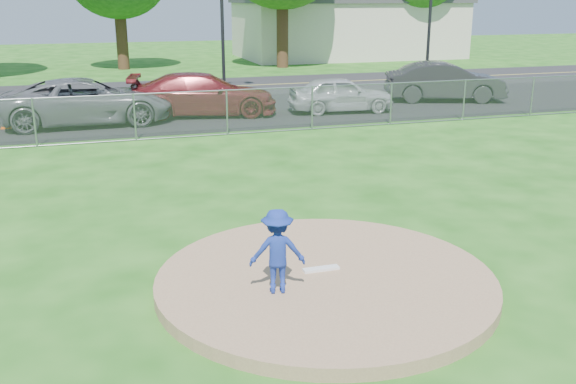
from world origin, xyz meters
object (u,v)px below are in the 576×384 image
at_px(parked_car_gray, 87,101).
at_px(parked_car_darkred, 204,94).
at_px(traffic_cone, 6,119).
at_px(traffic_signal_right, 434,18).
at_px(commercial_building, 347,28).
at_px(parked_car_pearl, 341,94).
at_px(parked_car_charcoal, 445,82).
at_px(pitcher, 277,251).

distance_m(parked_car_gray, parked_car_darkred, 4.36).
bearing_deg(traffic_cone, traffic_signal_right, 17.88).
relative_size(commercial_building, parked_car_pearl, 3.95).
height_order(traffic_cone, parked_car_darkred, parked_car_darkred).
bearing_deg(parked_car_gray, parked_car_charcoal, -88.03).
relative_size(pitcher, parked_car_pearl, 0.31).
xyz_separation_m(commercial_building, parked_car_charcoal, (-4.26, -21.68, -1.30)).
xyz_separation_m(commercial_building, parked_car_gray, (-19.40, -22.65, -1.32)).
bearing_deg(parked_car_charcoal, parked_car_gray, 111.72).
bearing_deg(parked_car_gray, pitcher, -172.58).
xyz_separation_m(pitcher, parked_car_gray, (-2.51, 15.68, -0.01)).
xyz_separation_m(commercial_building, pitcher, (-16.89, -38.33, -1.31)).
bearing_deg(pitcher, parked_car_gray, -69.21).
xyz_separation_m(pitcher, parked_car_pearl, (7.18, 15.37, -0.13)).
distance_m(pitcher, parked_car_darkred, 16.34).
height_order(traffic_cone, parked_car_charcoal, parked_car_charcoal).
bearing_deg(parked_car_gray, parked_car_pearl, -93.53).
distance_m(commercial_building, parked_car_gray, 29.85).
distance_m(pitcher, parked_car_pearl, 16.97).
height_order(parked_car_gray, parked_car_pearl, parked_car_gray).
distance_m(traffic_signal_right, parked_car_pearl, 10.89).
relative_size(pitcher, parked_car_gray, 0.22).
distance_m(commercial_building, parked_car_pearl, 24.97).
height_order(commercial_building, parked_car_pearl, commercial_building).
bearing_deg(parked_car_pearl, pitcher, 161.21).
xyz_separation_m(parked_car_pearl, parked_car_charcoal, (5.45, 1.28, 0.14)).
relative_size(parked_car_pearl, parked_car_charcoal, 0.81).
bearing_deg(traffic_signal_right, parked_car_pearl, -138.78).
height_order(traffic_signal_right, parked_car_charcoal, traffic_signal_right).
xyz_separation_m(parked_car_darkred, parked_car_charcoal, (10.82, 0.41, 0.03)).
bearing_deg(commercial_building, traffic_cone, -134.49).
height_order(traffic_signal_right, pitcher, traffic_signal_right).
relative_size(traffic_signal_right, pitcher, 4.33).
relative_size(commercial_building, parked_car_darkred, 2.92).
xyz_separation_m(traffic_cone, parked_car_gray, (2.79, -0.05, 0.48)).
xyz_separation_m(commercial_building, traffic_signal_right, (-1.76, -16.00, 1.20)).
distance_m(parked_car_pearl, parked_car_charcoal, 5.59).
height_order(commercial_building, parked_car_charcoal, commercial_building).
relative_size(commercial_building, pitcher, 12.69).
bearing_deg(parked_car_charcoal, parked_car_pearl, 121.28).
xyz_separation_m(traffic_signal_right, traffic_cone, (-20.43, -6.59, -3.01)).
xyz_separation_m(commercial_building, parked_car_pearl, (-9.71, -22.96, -1.44)).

